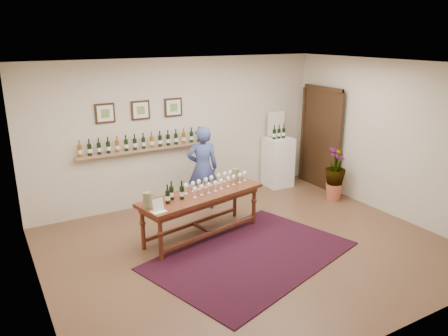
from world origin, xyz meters
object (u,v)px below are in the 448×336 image
tasting_table (202,200)px  display_pedestal (278,162)px  person (203,168)px  potted_plant (335,174)px

tasting_table → display_pedestal: 2.96m
tasting_table → person: size_ratio=1.40×
tasting_table → display_pedestal: (2.59, 1.43, -0.11)m
potted_plant → person: person is taller
tasting_table → person: bearing=49.9°
potted_plant → person: (-2.46, 0.95, 0.25)m
tasting_table → display_pedestal: display_pedestal is taller
potted_plant → person: 2.65m
potted_plant → tasting_table: bearing=-177.5°
person → display_pedestal: bearing=-151.6°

